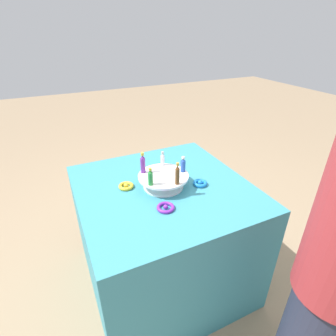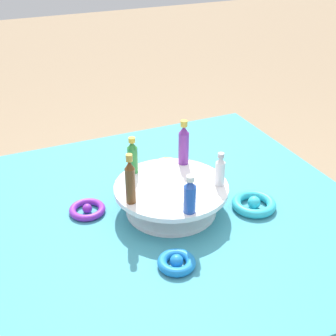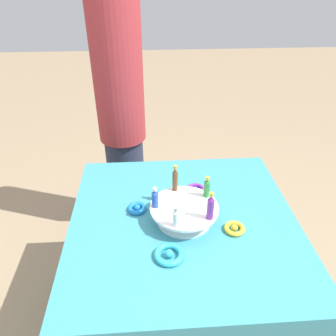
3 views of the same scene
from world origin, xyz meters
name	(u,v)px [view 1 (image 1 of 3)]	position (x,y,z in m)	size (l,w,h in m)	color
ground_plane	(164,276)	(0.00, 0.00, 0.00)	(12.00, 12.00, 0.00)	#997F60
party_table	(164,236)	(0.00, 0.00, 0.37)	(0.93, 0.93, 0.73)	teal
display_stand	(163,180)	(0.00, 0.00, 0.77)	(0.27, 0.27, 0.07)	white
bottle_clear	(163,159)	(-0.04, -0.11, 0.84)	(0.02, 0.02, 0.09)	silver
bottle_purple	(143,163)	(0.09, -0.07, 0.86)	(0.03, 0.03, 0.12)	#702D93
bottle_green	(150,177)	(0.10, 0.06, 0.85)	(0.03, 0.03, 0.10)	#288438
bottle_brown	(177,174)	(-0.03, 0.11, 0.86)	(0.02, 0.02, 0.12)	brown
bottle_blue	(183,165)	(-0.11, 0.01, 0.84)	(0.03, 0.03, 0.09)	#234CAD
ribbon_bow_blue	(200,183)	(-0.19, 0.07, 0.74)	(0.08, 0.08, 0.03)	blue
ribbon_bow_teal	(162,167)	(-0.07, -0.19, 0.74)	(0.11, 0.11, 0.03)	#2DB7CC
ribbon_bow_gold	(126,186)	(0.19, -0.07, 0.74)	(0.08, 0.08, 0.03)	gold
ribbon_bow_purple	(166,207)	(0.07, 0.19, 0.74)	(0.09, 0.09, 0.02)	purple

